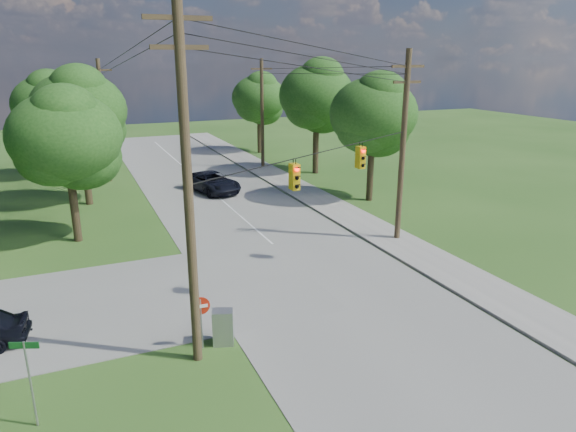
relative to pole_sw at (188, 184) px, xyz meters
name	(u,v)px	position (x,y,z in m)	size (l,w,h in m)	color
ground	(321,337)	(4.60, -0.40, -6.23)	(140.00, 140.00, 0.00)	#2B511B
main_road	(312,278)	(6.60, 4.60, -6.21)	(10.00, 100.00, 0.03)	gray
sidewalk_east	(427,256)	(13.30, 4.60, -6.17)	(2.60, 100.00, 0.12)	#A7A39C
pole_sw	(188,184)	(0.00, 0.00, 0.00)	(2.00, 0.32, 12.00)	brown
pole_ne	(403,145)	(13.50, 7.60, -0.76)	(2.00, 0.32, 10.50)	brown
pole_north_e	(262,113)	(13.50, 29.60, -1.10)	(2.00, 0.32, 10.00)	brown
pole_north_w	(104,120)	(-0.40, 29.60, -1.10)	(2.00, 0.32, 10.00)	brown
power_lines	(252,75)	(6.10, 11.14, 2.93)	(13.93, 29.62, 4.93)	black
traffic_signals	(330,166)	(7.15, 4.03, -0.73)	(4.91, 3.27, 1.05)	yellow
tree_w_near	(65,137)	(-3.40, 14.60, -0.30)	(6.00, 6.00, 8.40)	#463723
tree_w_mid	(79,111)	(-2.40, 22.60, 0.35)	(6.40, 6.40, 9.22)	#463723
tree_w_far	(49,105)	(-4.40, 32.60, 0.02)	(6.00, 6.00, 8.73)	#463723
tree_e_near	(373,114)	(16.60, 15.60, 0.02)	(6.20, 6.20, 8.81)	#463723
tree_e_mid	(317,95)	(17.10, 25.60, 0.68)	(6.60, 6.60, 9.64)	#463723
tree_e_far	(259,98)	(16.10, 37.60, -0.31)	(5.80, 5.80, 8.32)	#463723
car_main_north	(212,182)	(6.62, 22.49, -5.43)	(2.55, 5.52, 1.53)	black
control_cabinet	(223,327)	(1.10, 0.60, -5.56)	(0.74, 0.54, 1.34)	#95989B
do_not_enter_sign	(201,311)	(0.33, 0.60, -4.73)	(0.67, 0.11, 2.02)	#95989B
street_name_sign	(29,373)	(-5.01, -1.54, -4.52)	(0.76, 0.33, 2.69)	#95989B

